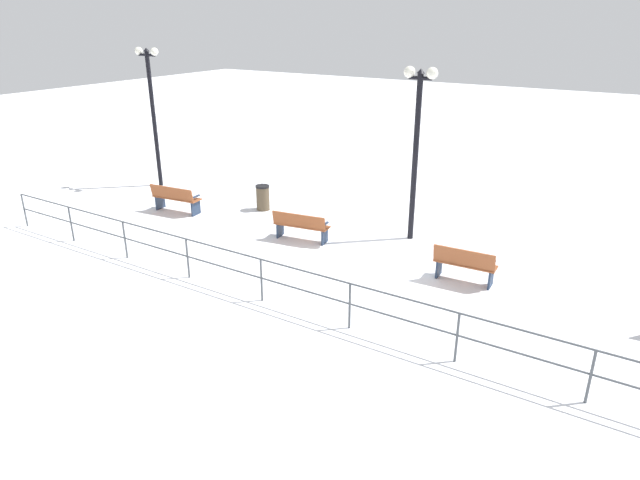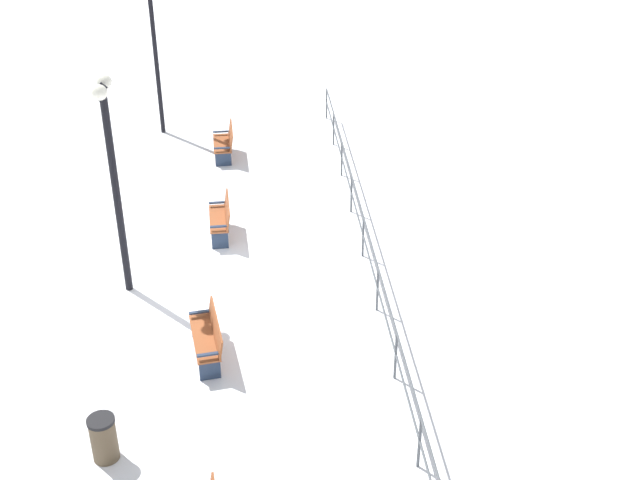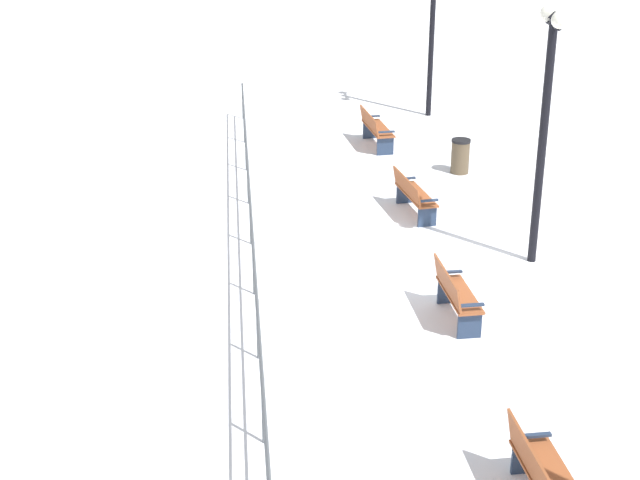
% 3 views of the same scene
% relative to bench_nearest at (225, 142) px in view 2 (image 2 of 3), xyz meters
% --- Properties ---
extents(ground_plane, '(80.00, 80.00, 0.00)m').
position_rel_bench_nearest_xyz_m(ground_plane, '(0.23, 7.17, -0.46)').
color(ground_plane, white).
rests_on(ground_plane, ground).
extents(bench_nearest, '(0.64, 1.48, 0.92)m').
position_rel_bench_nearest_xyz_m(bench_nearest, '(0.00, 0.00, 0.00)').
color(bench_nearest, brown).
rests_on(bench_nearest, ground).
extents(bench_second, '(0.57, 1.48, 0.92)m').
position_rel_bench_nearest_xyz_m(bench_second, '(0.01, 4.78, 0.02)').
color(bench_second, brown).
rests_on(bench_second, ground).
extents(bench_third, '(0.73, 1.65, 0.85)m').
position_rel_bench_nearest_xyz_m(bench_third, '(0.18, 9.55, -0.00)').
color(bench_third, brown).
rests_on(bench_third, ground).
extents(lamppost_near, '(0.29, 0.92, 5.34)m').
position_rel_bench_nearest_xyz_m(lamppost_near, '(2.00, -2.15, 3.09)').
color(lamppost_near, black).
rests_on(lamppost_near, ground).
extents(lamppost_middle, '(0.31, 0.93, 4.73)m').
position_rel_bench_nearest_xyz_m(lamppost_middle, '(2.00, 7.01, 2.68)').
color(lamppost_middle, black).
rests_on(lamppost_middle, ground).
extents(waterfront_railing, '(0.05, 20.18, 1.03)m').
position_rel_bench_nearest_xyz_m(waterfront_railing, '(-3.26, 7.17, 0.24)').
color(waterfront_railing, '#4C5156').
rests_on(waterfront_railing, ground).
extents(trash_bin, '(0.45, 0.45, 0.82)m').
position_rel_bench_nearest_xyz_m(trash_bin, '(1.77, 12.12, -0.05)').
color(trash_bin, brown).
rests_on(trash_bin, ground).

